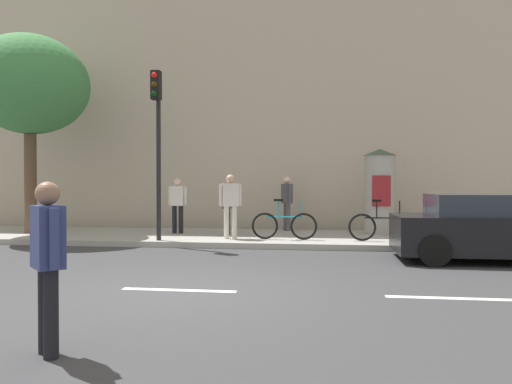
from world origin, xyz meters
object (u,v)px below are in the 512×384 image
object	(u,v)px
pedestrian_with_backpack	(48,255)
pedestrian_in_light_jacket	(287,199)
poster_column	(380,191)
bicycle_upright	(383,226)
pedestrian_in_dark_shirt	(227,204)
bicycle_leaning	(284,225)
pedestrian_tallest	(178,201)
pedestrian_near_pole	(230,200)
parked_car_dark	(499,229)
traffic_light	(157,127)
street_tree	(30,86)

from	to	relation	value
pedestrian_with_backpack	pedestrian_in_light_jacket	size ratio (longest dim) A/B	0.95
poster_column	bicycle_upright	size ratio (longest dim) A/B	1.44
pedestrian_in_dark_shirt	bicycle_leaning	world-z (taller)	pedestrian_in_dark_shirt
pedestrian_in_dark_shirt	bicycle_leaning	distance (m)	2.20
pedestrian_tallest	bicycle_leaning	distance (m)	3.63
pedestrian_in_dark_shirt	pedestrian_near_pole	size ratio (longest dim) A/B	0.86
pedestrian_with_backpack	parked_car_dark	bearing A→B (deg)	47.29
traffic_light	parked_car_dark	world-z (taller)	traffic_light
street_tree	pedestrian_in_dark_shirt	distance (m)	7.01
traffic_light	pedestrian_in_dark_shirt	world-z (taller)	traffic_light
pedestrian_tallest	bicycle_leaning	xyz separation A→B (m)	(3.34, -1.28, -0.58)
pedestrian_tallest	pedestrian_with_backpack	bearing A→B (deg)	-79.90
bicycle_upright	poster_column	bearing A→B (deg)	86.28
street_tree	pedestrian_with_backpack	size ratio (longest dim) A/B	3.63
pedestrian_with_backpack	pedestrian_in_dark_shirt	world-z (taller)	pedestrian_in_dark_shirt
poster_column	bicycle_upright	distance (m)	2.22
traffic_light	pedestrian_with_backpack	world-z (taller)	traffic_light
pedestrian_in_light_jacket	bicycle_leaning	xyz separation A→B (m)	(0.12, -2.57, -0.63)
street_tree	parked_car_dark	world-z (taller)	street_tree
pedestrian_in_light_jacket	parked_car_dark	distance (m)	6.87
pedestrian_with_backpack	bicycle_upright	size ratio (longest dim) A/B	0.94
pedestrian_in_dark_shirt	pedestrian_tallest	bearing A→B (deg)	175.96
pedestrian_tallest	parked_car_dark	size ratio (longest dim) A/B	0.38
pedestrian_near_pole	parked_car_dark	distance (m)	6.64
pedestrian_near_pole	bicycle_upright	distance (m)	4.11
pedestrian_near_pole	parked_car_dark	bearing A→B (deg)	-20.20
poster_column	bicycle_upright	world-z (taller)	poster_column
street_tree	pedestrian_in_dark_shirt	xyz separation A→B (m)	(6.00, 0.45, -3.60)
pedestrian_tallest	poster_column	bearing A→B (deg)	6.11
pedestrian_in_light_jacket	pedestrian_in_dark_shirt	world-z (taller)	pedestrian_in_light_jacket
bicycle_upright	traffic_light	bearing A→B (deg)	-173.63
poster_column	pedestrian_tallest	distance (m)	6.10
pedestrian_tallest	bicycle_leaning	bearing A→B (deg)	-20.95
poster_column	parked_car_dark	bearing A→B (deg)	-64.23
pedestrian_with_backpack	bicycle_upright	bearing A→B (deg)	65.40
street_tree	bicycle_leaning	xyz separation A→B (m)	(7.80, -0.72, -4.09)
pedestrian_tallest	pedestrian_near_pole	world-z (taller)	pedestrian_near_pole
poster_column	pedestrian_in_light_jacket	xyz separation A→B (m)	(-2.83, 0.64, -0.28)
poster_column	street_tree	size ratio (longest dim) A/B	0.42
parked_car_dark	pedestrian_in_dark_shirt	bearing A→B (deg)	152.24
pedestrian_near_pole	street_tree	bearing A→B (deg)	173.68
traffic_light	poster_column	bearing A→B (deg)	24.11
bicycle_leaning	pedestrian_tallest	bearing A→B (deg)	159.05
pedestrian_with_backpack	pedestrian_in_dark_shirt	bearing A→B (deg)	91.60
poster_column	pedestrian_tallest	bearing A→B (deg)	-173.89
pedestrian_in_dark_shirt	bicycle_upright	size ratio (longest dim) A/B	0.85
bicycle_leaning	street_tree	bearing A→B (deg)	174.71
bicycle_upright	parked_car_dark	bearing A→B (deg)	-45.12
traffic_light	pedestrian_tallest	world-z (taller)	traffic_light
pedestrian_with_backpack	bicycle_leaning	world-z (taller)	pedestrian_with_backpack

